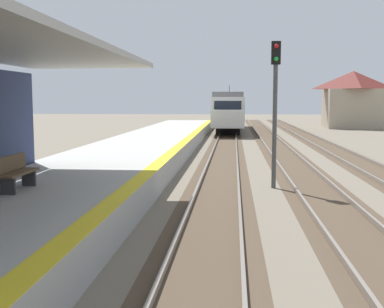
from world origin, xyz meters
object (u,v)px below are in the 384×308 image
rail_signal_post (275,99)px  distant_trackside_house (353,98)px  approaching_train (229,110)px  platform_bench (16,171)px

rail_signal_post → distant_trackside_house: distant_trackside_house is taller
approaching_train → platform_bench: approaching_train is taller
approaching_train → rail_signal_post: bearing=-86.5°
approaching_train → platform_bench: (-4.92, -38.52, -0.80)m
platform_bench → distant_trackside_house: bearing=67.2°
platform_bench → distant_trackside_house: 48.56m
approaching_train → platform_bench: bearing=-97.3°
distant_trackside_house → rail_signal_post: bearing=-107.0°
approaching_train → distant_trackside_house: bearing=24.1°
platform_bench → approaching_train: bearing=82.7°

